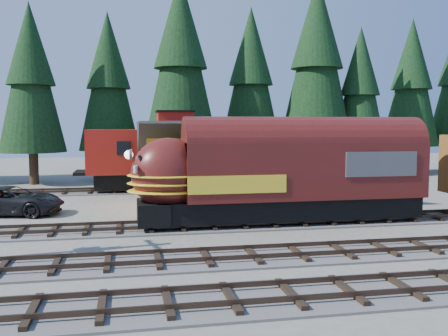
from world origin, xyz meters
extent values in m
plane|color=#6B665B|center=(0.00, 0.00, 0.00)|extent=(120.00, 120.00, 0.00)
cube|color=#4C4947|center=(10.00, 4.00, 0.04)|extent=(68.00, 3.20, 0.08)
cube|color=#38281E|center=(10.00, 4.72, 0.25)|extent=(68.00, 0.08, 0.16)
cube|color=#4C4947|center=(-10.00, 18.00, 0.04)|extent=(32.00, 3.20, 0.08)
cube|color=#38281E|center=(-10.00, 17.28, 0.25)|extent=(32.00, 0.08, 0.16)
cube|color=#38281E|center=(-10.00, 18.72, 0.25)|extent=(32.00, 0.08, 0.16)
cube|color=gold|center=(0.00, 10.50, 1.70)|extent=(12.00, 6.00, 3.40)
cube|color=gold|center=(0.00, 10.50, 4.12)|extent=(11.88, 3.30, 1.44)
cube|color=white|center=(-6.04, 9.50, 2.20)|extent=(0.06, 2.40, 0.60)
cone|color=black|center=(-14.86, 24.36, 9.04)|extent=(5.52, 5.52, 12.57)
cone|color=black|center=(-8.61, 26.61, 8.99)|extent=(5.49, 5.49, 12.50)
cone|color=black|center=(-2.21, 25.16, 10.92)|extent=(6.66, 6.66, 15.18)
cone|color=black|center=(4.62, 26.42, 9.54)|extent=(5.82, 5.82, 13.26)
cone|color=black|center=(10.76, 25.30, 11.22)|extent=(6.85, 6.85, 15.60)
cone|color=black|center=(15.10, 24.98, 8.53)|extent=(5.21, 5.21, 11.86)
cone|color=black|center=(21.94, 27.32, 9.41)|extent=(5.74, 5.74, 13.08)
cube|color=black|center=(1.07, 4.00, 0.85)|extent=(13.52, 2.42, 1.04)
cube|color=#511612|center=(1.83, 4.00, 2.80)|extent=(12.33, 2.85, 2.85)
ellipsoid|color=#511612|center=(-5.10, 4.00, 2.70)|extent=(3.61, 2.79, 3.51)
cube|color=#38383A|center=(5.34, 4.00, 3.13)|extent=(3.79, 2.91, 1.23)
sphere|color=white|center=(-6.98, 4.00, 3.65)|extent=(0.42, 0.42, 0.42)
cube|color=black|center=(-4.54, 18.00, 0.88)|extent=(9.85, 2.54, 1.09)
cube|color=#9C1810|center=(-4.54, 18.00, 3.06)|extent=(10.94, 3.17, 3.28)
cube|color=#9C1810|center=(-3.45, 18.00, 5.36)|extent=(2.63, 2.41, 1.31)
imported|color=black|center=(-13.55, 9.46, 0.81)|extent=(6.23, 3.77, 1.62)
camera|label=1|loc=(-7.04, -20.12, 5.09)|focal=40.00mm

